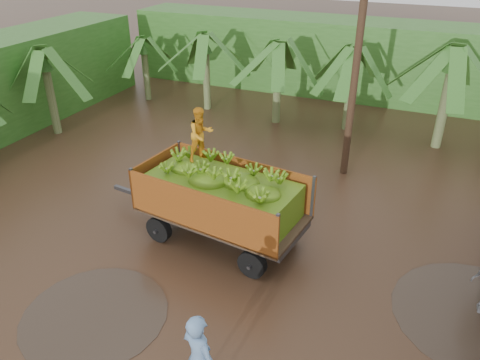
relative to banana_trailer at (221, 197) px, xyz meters
name	(u,v)px	position (x,y,z in m)	size (l,w,h in m)	color
ground	(273,310)	(2.18, -1.99, -1.32)	(100.00, 100.00, 0.00)	black
hedge_north	(344,57)	(0.18, 14.01, 0.48)	(22.00, 3.00, 3.60)	#2D661E
banana_trailer	(221,197)	(0.00, 0.00, 0.00)	(6.14, 2.67, 3.48)	#C1621B
man_blue	(199,359)	(1.72, -4.57, -0.35)	(0.71, 0.47, 1.95)	#6990BF
utility_pole	(356,67)	(2.22, 5.21, 2.36)	(1.20, 0.24, 7.25)	#47301E
banana_plants	(207,110)	(-2.72, 4.64, 0.46)	(24.37, 20.40, 4.04)	#2D661E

